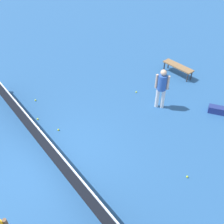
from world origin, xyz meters
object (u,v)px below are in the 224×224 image
tennis_racket_near_player (160,87)px  tennis_ball_near_player (187,177)px  tennis_ball_midcourt (38,119)px  equipment_bag (220,110)px  player_near_side (162,86)px  tennis_ball_by_net (136,92)px  tennis_ball_stray_left (35,100)px  tennis_ball_baseline (58,130)px  courtside_bench (178,67)px

tennis_racket_near_player → tennis_ball_near_player: (-3.90, 2.82, 0.02)m
tennis_ball_near_player → tennis_racket_near_player: bearing=-35.9°
tennis_ball_midcourt → equipment_bag: (-4.01, -5.75, 0.11)m
player_near_side → tennis_ball_by_net: size_ratio=25.76×
tennis_ball_by_net → tennis_ball_stray_left: 4.23m
tennis_ball_baseline → courtside_bench: 6.29m
tennis_racket_near_player → tennis_ball_baseline: (0.33, 4.87, 0.02)m
tennis_ball_by_net → tennis_ball_near_player: bearing=157.7°
player_near_side → tennis_ball_midcourt: size_ratio=25.76×
courtside_bench → tennis_ball_midcourt: bearing=80.7°
tennis_ball_by_net → tennis_ball_baseline: bearing=90.3°
equipment_bag → tennis_ball_by_net: bearing=28.4°
tennis_ball_baseline → tennis_ball_midcourt: bearing=17.7°
player_near_side → tennis_racket_near_player: 1.69m
tennis_racket_near_player → tennis_ball_midcourt: (1.34, 5.19, 0.02)m
player_near_side → tennis_racket_near_player: (0.93, -1.00, -1.00)m
equipment_bag → tennis_ball_baseline: bearing=61.0°
tennis_ball_midcourt → tennis_ball_stray_left: bearing=-21.9°
player_near_side → tennis_ball_baseline: 4.18m
tennis_ball_near_player → tennis_ball_baseline: size_ratio=1.00×
tennis_ball_near_player → tennis_ball_by_net: bearing=-22.3°
tennis_racket_near_player → tennis_ball_baseline: 4.88m
player_near_side → equipment_bag: 2.49m
tennis_ball_stray_left → tennis_ball_midcourt: bearing=158.1°
tennis_ball_by_net → courtside_bench: bearing=-92.1°
tennis_ball_near_player → tennis_ball_stray_left: size_ratio=1.00×
tennis_ball_near_player → tennis_ball_by_net: (4.24, -1.74, 0.00)m
player_near_side → tennis_ball_baseline: bearing=71.9°
player_near_side → tennis_ball_near_player: player_near_side is taller
tennis_ball_near_player → tennis_ball_midcourt: (5.23, 2.37, 0.00)m
tennis_ball_midcourt → tennis_ball_near_player: bearing=-155.6°
tennis_ball_near_player → equipment_bag: (1.22, -3.37, 0.11)m
equipment_bag → tennis_racket_near_player: bearing=11.8°
player_near_side → tennis_ball_by_net: player_near_side is taller
tennis_ball_by_net → tennis_ball_baseline: 3.80m
equipment_bag → tennis_ball_near_player: bearing=109.9°
tennis_ball_midcourt → courtside_bench: 6.70m
tennis_ball_by_net → tennis_ball_stray_left: size_ratio=1.00×
player_near_side → tennis_ball_by_net: bearing=3.2°
player_near_side → courtside_bench: size_ratio=1.12×
tennis_ball_midcourt → equipment_bag: bearing=-124.9°
player_near_side → equipment_bag: bearing=-138.1°
tennis_ball_baseline → tennis_ball_by_net: bearing=-89.7°
tennis_ball_midcourt → courtside_bench: size_ratio=0.04×
tennis_ball_near_player → courtside_bench: courtside_bench is taller
tennis_ball_by_net → tennis_ball_midcourt: 4.23m
tennis_ball_stray_left → tennis_racket_near_player: bearing=-117.6°
tennis_ball_baseline → tennis_ball_stray_left: (2.15, -0.14, 0.00)m
tennis_racket_near_player → equipment_bag: (-2.67, -0.56, 0.13)m
tennis_ball_by_net → tennis_ball_baseline: size_ratio=1.00×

